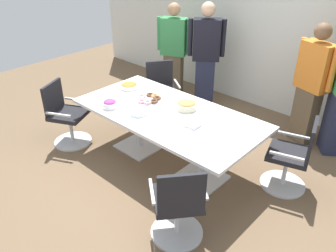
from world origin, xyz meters
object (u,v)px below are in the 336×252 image
Objects in this scene: person_standing_2 at (312,84)px; plate_stack at (138,113)px; person_standing_1 at (206,55)px; donut_platter at (148,99)px; office_chair_0 at (178,207)px; snack_bowl_candy_mix at (110,104)px; office_chair_3 at (66,117)px; office_chair_2 at (162,94)px; snack_bowl_pretzels at (129,86)px; napkin_pile at (193,124)px; conference_table at (168,121)px; office_chair_1 at (292,159)px; person_standing_0 at (174,51)px; snack_bowl_cookies at (187,105)px.

person_standing_2 is 2.42m from plate_stack.
donut_platter is (0.28, -1.62, -0.16)m from person_standing_1.
snack_bowl_candy_mix is at bearing 112.23° from office_chair_0.
snack_bowl_candy_mix is at bearing 77.37° from office_chair_3.
office_chair_2 is 4.40× the size of plate_stack.
office_chair_0 is 5.01× the size of snack_bowl_candy_mix.
plate_stack is at bearing 78.14° from office_chair_3.
office_chair_2 is 0.98m from person_standing_1.
person_standing_2 is 2.53m from snack_bowl_pretzels.
office_chair_0 reaches higher than napkin_pile.
person_standing_2 is 10.83× the size of napkin_pile.
conference_table is at bearing 86.71° from office_chair_3.
person_standing_2 is at bearing 0.62° from office_chair_1.
office_chair_0 is at bearing 56.32° from office_chair_3.
plate_stack is (0.48, -1.99, -0.16)m from person_standing_1.
office_chair_0 and office_chair_3 have the same top height.
snack_bowl_pretzels reaches higher than conference_table.
plate_stack is (0.20, -0.37, -0.00)m from donut_platter.
person_standing_1 is 6.96× the size of snack_bowl_pretzels.
person_standing_1 reaches higher than snack_bowl_candy_mix.
office_chair_0 is 1.00× the size of office_chair_3.
office_chair_3 reaches higher than conference_table.
person_standing_1 is (-2.13, 1.09, 0.52)m from office_chair_1.
donut_platter is 1.65× the size of plate_stack.
person_standing_0 is 6.64× the size of snack_bowl_pretzels.
napkin_pile is (0.87, -0.14, 0.00)m from donut_platter.
person_standing_1 is 11.17× the size of napkin_pile.
conference_table is 15.11× the size of napkin_pile.
snack_bowl_candy_mix is at bearing -163.57° from plate_stack.
plate_stack is (1.14, -1.92, -0.11)m from person_standing_0.
office_chair_3 is at bearing -163.59° from napkin_pile.
person_standing_2 is (2.43, 0.12, 0.02)m from person_standing_0.
person_standing_2 is 2.74m from snack_bowl_candy_mix.
office_chair_3 is 0.53× the size of person_standing_2.
person_standing_0 is at bearing 21.12° from person_standing_2.
snack_bowl_candy_mix is (-0.74, -0.63, -0.00)m from snack_bowl_cookies.
conference_table is at bearing 52.84° from plate_stack.
donut_platter is at bearing 94.23° from office_chair_0.
donut_platter is at bearing 98.07° from office_chair_3.
office_chair_0 is at bearing -52.83° from snack_bowl_cookies.
conference_table is 2.64× the size of office_chair_3.
conference_table is 2.64× the size of office_chair_1.
conference_table is at bearing 75.00° from person_standing_1.
person_standing_0 is at bearing 53.24° from office_chair_1.
person_standing_1 is at bearing 123.42° from napkin_pile.
person_standing_2 reaches higher than conference_table.
office_chair_3 is (-2.83, -1.22, 0.00)m from office_chair_1.
snack_bowl_pretzels is (0.06, -0.73, 0.38)m from office_chair_2.
conference_table is 1.34m from office_chair_2.
snack_bowl_candy_mix is (0.35, -1.31, 0.40)m from office_chair_2.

